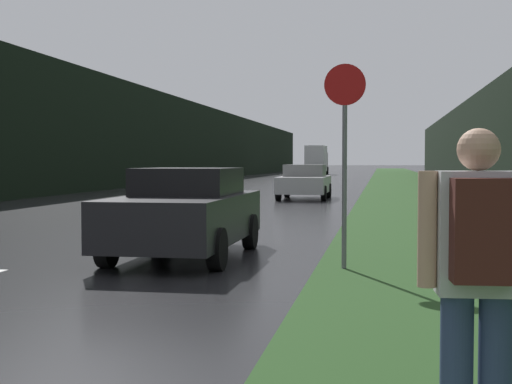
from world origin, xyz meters
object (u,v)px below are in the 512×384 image
Objects in this scene: hitchhiker_with_backpack at (478,274)px; car_passing_far at (305,182)px; car_passing_near at (186,212)px; delivery_truck at (317,159)px; stop_sign at (345,149)px.

hitchhiker_with_backpack reaches higher than car_passing_far.
car_passing_near is at bearing 111.94° from hitchhiker_with_backpack.
car_passing_far is 0.56× the size of delivery_truck.
delivery_truck reaches higher than hitchhiker_with_backpack.
car_passing_far is at bearing 97.76° from stop_sign.
car_passing_near is 0.55× the size of delivery_truck.
car_passing_near is at bearing 160.34° from stop_sign.
car_passing_far is 55.79m from delivery_truck.
stop_sign is 0.69× the size of car_passing_far.
hitchhiker_with_backpack is 8.43m from car_passing_near.
car_passing_near is 74.22m from delivery_truck.
stop_sign is at bearing 97.76° from car_passing_far.
hitchhiker_with_backpack is 0.41× the size of car_passing_near.
stop_sign is 2.99m from car_passing_near.
stop_sign is at bearing -84.58° from delivery_truck.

